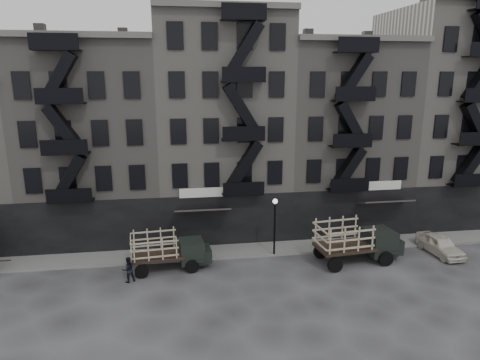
{
  "coord_description": "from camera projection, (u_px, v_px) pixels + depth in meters",
  "views": [
    {
      "loc": [
        -3.63,
        -25.26,
        12.75
      ],
      "look_at": [
        0.73,
        4.0,
        5.37
      ],
      "focal_mm": 32.0,
      "sensor_mm": 36.0,
      "label": 1
    }
  ],
  "objects": [
    {
      "name": "ground",
      "position": [
        238.0,
        275.0,
        27.85
      ],
      "size": [
        140.0,
        140.0,
        0.0
      ],
      "primitive_type": "plane",
      "color": "#38383A",
      "rests_on": "ground"
    },
    {
      "name": "sidewalk",
      "position": [
        231.0,
        251.0,
        31.43
      ],
      "size": [
        55.0,
        2.5,
        0.15
      ],
      "primitive_type": "cube",
      "color": "slate",
      "rests_on": "ground"
    },
    {
      "name": "building_midwest",
      "position": [
        96.0,
        141.0,
        34.03
      ],
      "size": [
        10.0,
        11.35,
        16.2
      ],
      "color": "slate",
      "rests_on": "ground"
    },
    {
      "name": "building_center",
      "position": [
        221.0,
        127.0,
        35.22
      ],
      "size": [
        10.0,
        11.35,
        18.2
      ],
      "color": "gray",
      "rests_on": "ground"
    },
    {
      "name": "building_mideast",
      "position": [
        336.0,
        136.0,
        36.89
      ],
      "size": [
        10.0,
        11.35,
        16.2
      ],
      "color": "slate",
      "rests_on": "ground"
    },
    {
      "name": "building_east",
      "position": [
        445.0,
        117.0,
        37.96
      ],
      "size": [
        10.0,
        11.35,
        19.2
      ],
      "color": "gray",
      "rests_on": "ground"
    },
    {
      "name": "lamp_post",
      "position": [
        275.0,
        219.0,
        30.1
      ],
      "size": [
        0.36,
        0.36,
        4.28
      ],
      "color": "black",
      "rests_on": "ground"
    },
    {
      "name": "stake_truck_west",
      "position": [
        169.0,
        248.0,
        28.39
      ],
      "size": [
        5.35,
        2.54,
        2.61
      ],
      "rotation": [
        0.0,
        0.0,
        0.09
      ],
      "color": "black",
      "rests_on": "ground"
    },
    {
      "name": "stake_truck_east",
      "position": [
        357.0,
        238.0,
        29.41
      ],
      "size": [
        6.22,
        3.01,
        3.02
      ],
      "rotation": [
        0.0,
        0.0,
        0.1
      ],
      "color": "black",
      "rests_on": "ground"
    },
    {
      "name": "car_east",
      "position": [
        440.0,
        245.0,
        30.98
      ],
      "size": [
        2.02,
        4.26,
        1.41
      ],
      "primitive_type": "imported",
      "rotation": [
        0.0,
        0.0,
        0.09
      ],
      "color": "silver",
      "rests_on": "ground"
    },
    {
      "name": "pedestrian_mid",
      "position": [
        128.0,
        270.0,
        26.73
      ],
      "size": [
        0.99,
        0.89,
        1.67
      ],
      "primitive_type": "imported",
      "rotation": [
        0.0,
        0.0,
        3.53
      ],
      "color": "black",
      "rests_on": "ground"
    }
  ]
}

